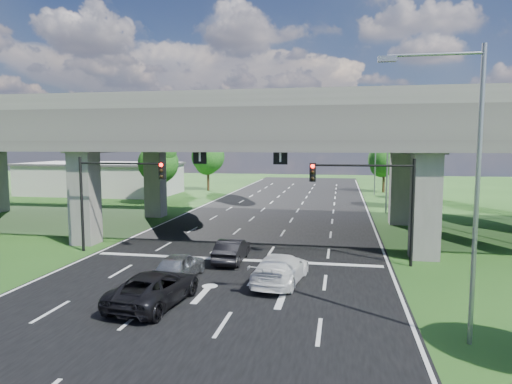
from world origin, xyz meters
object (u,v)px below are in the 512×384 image
(car_dark, at_px, (232,250))
(streetlight_beyond, at_px, (372,151))
(signal_left, at_px, (113,186))
(car_white, at_px, (280,269))
(car_trailing, at_px, (155,288))
(streetlight_near, at_px, (465,173))
(streetlight_far, at_px, (383,154))
(car_silver, at_px, (179,266))
(signal_right, at_px, (373,191))

(car_dark, bearing_deg, streetlight_beyond, -105.72)
(signal_left, relative_size, car_dark, 1.49)
(streetlight_beyond, distance_m, car_dark, 38.70)
(car_white, relative_size, car_trailing, 0.97)
(car_dark, relative_size, car_trailing, 0.79)
(streetlight_near, distance_m, streetlight_far, 30.00)
(car_silver, bearing_deg, car_dark, -112.46)
(car_silver, height_order, car_white, car_white)
(streetlight_far, distance_m, car_white, 25.97)
(streetlight_near, bearing_deg, car_white, 141.34)
(car_silver, distance_m, car_dark, 4.24)
(streetlight_beyond, xyz_separation_m, car_silver, (-11.90, -40.85, -5.13))
(signal_right, xyz_separation_m, car_white, (-4.56, -4.47, -3.44))
(car_dark, distance_m, car_trailing, 7.59)
(streetlight_beyond, distance_m, car_silver, 42.86)
(car_dark, bearing_deg, signal_left, -7.31)
(signal_left, distance_m, streetlight_far, 26.95)
(signal_left, xyz_separation_m, streetlight_beyond, (17.92, 36.06, 1.66))
(streetlight_far, height_order, streetlight_beyond, same)
(streetlight_far, distance_m, car_dark, 23.88)
(signal_right, distance_m, streetlight_beyond, 36.17)
(car_silver, xyz_separation_m, car_trailing, (0.23, -3.58, 0.02))
(streetlight_near, height_order, streetlight_beyond, same)
(streetlight_beyond, bearing_deg, signal_right, -93.61)
(car_dark, bearing_deg, streetlight_near, 137.94)
(signal_left, height_order, car_white, signal_left)
(car_trailing, bearing_deg, streetlight_near, 178.72)
(streetlight_near, relative_size, car_white, 2.02)
(streetlight_far, bearing_deg, signal_left, -131.78)
(car_dark, distance_m, car_white, 4.82)
(signal_right, relative_size, car_dark, 1.49)
(car_trailing, bearing_deg, car_dark, -95.39)
(streetlight_near, height_order, car_trailing, streetlight_near)
(car_white, distance_m, car_trailing, 6.21)
(signal_left, relative_size, car_trailing, 1.18)
(signal_left, distance_m, streetlight_beyond, 40.30)
(car_silver, relative_size, car_dark, 1.00)
(car_silver, bearing_deg, streetlight_far, -113.30)
(signal_left, relative_size, car_silver, 1.49)
(car_silver, bearing_deg, streetlight_beyond, -103.96)
(signal_right, relative_size, signal_left, 1.00)
(streetlight_near, xyz_separation_m, streetlight_far, (0.00, 30.00, 0.00))
(car_silver, height_order, car_trailing, car_trailing)
(car_dark, height_order, car_white, car_white)
(car_white, bearing_deg, car_trailing, 46.56)
(signal_right, bearing_deg, car_silver, -153.52)
(streetlight_beyond, xyz_separation_m, car_dark, (-10.12, -37.00, -5.15))
(signal_right, distance_m, car_white, 7.26)
(streetlight_near, distance_m, car_trailing, 12.84)
(signal_left, bearing_deg, streetlight_near, -29.02)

